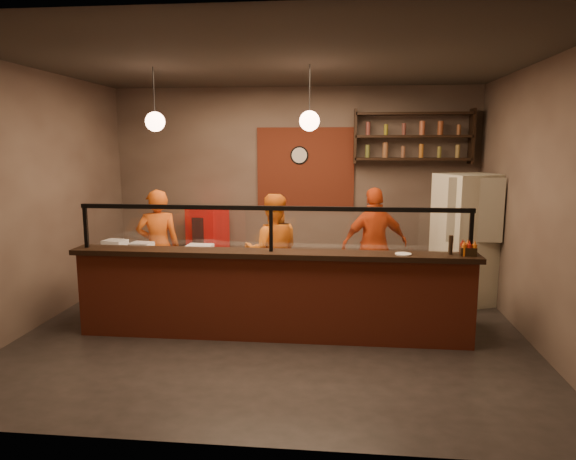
# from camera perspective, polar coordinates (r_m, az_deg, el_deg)

# --- Properties ---
(floor) EXTENTS (6.00, 6.00, 0.00)m
(floor) POSITION_cam_1_polar(r_m,az_deg,el_deg) (6.49, -1.46, -11.03)
(floor) COLOR black
(floor) RESTS_ON ground
(ceiling) EXTENTS (6.00, 6.00, 0.00)m
(ceiling) POSITION_cam_1_polar(r_m,az_deg,el_deg) (6.15, -1.59, 18.15)
(ceiling) COLOR #332E27
(ceiling) RESTS_ON wall_back
(wall_back) EXTENTS (6.00, 0.00, 6.00)m
(wall_back) POSITION_cam_1_polar(r_m,az_deg,el_deg) (8.59, 0.62, 4.98)
(wall_back) COLOR #6A5A4E
(wall_back) RESTS_ON floor
(wall_left) EXTENTS (0.00, 5.00, 5.00)m
(wall_left) POSITION_cam_1_polar(r_m,az_deg,el_deg) (7.15, -26.16, 3.11)
(wall_left) COLOR #6A5A4E
(wall_left) RESTS_ON floor
(wall_right) EXTENTS (0.00, 5.00, 5.00)m
(wall_right) POSITION_cam_1_polar(r_m,az_deg,el_deg) (6.46, 25.94, 2.55)
(wall_right) COLOR #6A5A4E
(wall_right) RESTS_ON floor
(wall_front) EXTENTS (6.00, 0.00, 6.00)m
(wall_front) POSITION_cam_1_polar(r_m,az_deg,el_deg) (3.68, -6.53, -1.10)
(wall_front) COLOR #6A5A4E
(wall_front) RESTS_ON floor
(brick_patch) EXTENTS (1.60, 0.04, 1.30)m
(brick_patch) POSITION_cam_1_polar(r_m,az_deg,el_deg) (8.53, 1.95, 6.96)
(brick_patch) COLOR #933720
(brick_patch) RESTS_ON wall_back
(service_counter) EXTENTS (4.60, 0.25, 1.00)m
(service_counter) POSITION_cam_1_polar(r_m,az_deg,el_deg) (6.05, -1.85, -7.57)
(service_counter) COLOR #933720
(service_counter) RESTS_ON floor
(counter_ledge) EXTENTS (4.70, 0.37, 0.06)m
(counter_ledge) POSITION_cam_1_polar(r_m,az_deg,el_deg) (5.91, -1.87, -2.66)
(counter_ledge) COLOR black
(counter_ledge) RESTS_ON service_counter
(worktop_cabinet) EXTENTS (4.60, 0.75, 0.85)m
(worktop_cabinet) POSITION_cam_1_polar(r_m,az_deg,el_deg) (6.54, -1.25, -6.93)
(worktop_cabinet) COLOR gray
(worktop_cabinet) RESTS_ON floor
(worktop) EXTENTS (4.60, 0.75, 0.05)m
(worktop) POSITION_cam_1_polar(r_m,az_deg,el_deg) (6.43, -1.27, -3.08)
(worktop) COLOR silver
(worktop) RESTS_ON worktop_cabinet
(sneeze_guard) EXTENTS (4.50, 0.05, 0.52)m
(sneeze_guard) POSITION_cam_1_polar(r_m,az_deg,el_deg) (5.85, -1.89, 0.60)
(sneeze_guard) COLOR white
(sneeze_guard) RESTS_ON counter_ledge
(wall_shelving) EXTENTS (1.84, 0.28, 0.85)m
(wall_shelving) POSITION_cam_1_polar(r_m,az_deg,el_deg) (8.42, 13.70, 10.07)
(wall_shelving) COLOR black
(wall_shelving) RESTS_ON wall_back
(wall_clock) EXTENTS (0.30, 0.04, 0.30)m
(wall_clock) POSITION_cam_1_polar(r_m,az_deg,el_deg) (8.52, 1.28, 8.30)
(wall_clock) COLOR black
(wall_clock) RESTS_ON wall_back
(pendant_left) EXTENTS (0.24, 0.24, 0.77)m
(pendant_left) POSITION_cam_1_polar(r_m,az_deg,el_deg) (6.64, -14.55, 11.59)
(pendant_left) COLOR black
(pendant_left) RESTS_ON ceiling
(pendant_right) EXTENTS (0.24, 0.24, 0.77)m
(pendant_right) POSITION_cam_1_polar(r_m,az_deg,el_deg) (6.25, 2.40, 12.03)
(pendant_right) COLOR black
(pendant_right) RESTS_ON ceiling
(cook_left) EXTENTS (0.70, 0.57, 1.65)m
(cook_left) POSITION_cam_1_polar(r_m,az_deg,el_deg) (7.57, -14.21, -1.83)
(cook_left) COLOR #CC5113
(cook_left) RESTS_ON floor
(cook_mid) EXTENTS (0.87, 0.72, 1.61)m
(cook_mid) POSITION_cam_1_polar(r_m,az_deg,el_deg) (7.13, -1.75, -2.41)
(cook_mid) COLOR #C45D12
(cook_mid) RESTS_ON floor
(cook_right) EXTENTS (1.05, 0.64, 1.67)m
(cook_right) POSITION_cam_1_polar(r_m,az_deg,el_deg) (7.58, 9.61, -1.61)
(cook_right) COLOR #CC4113
(cook_right) RESTS_ON floor
(fridge) EXTENTS (1.00, 0.97, 1.87)m
(fridge) POSITION_cam_1_polar(r_m,az_deg,el_deg) (7.79, 19.27, -0.97)
(fridge) COLOR beige
(fridge) RESTS_ON floor
(red_cooler) EXTENTS (0.67, 0.64, 1.26)m
(red_cooler) POSITION_cam_1_polar(r_m,az_deg,el_deg) (8.62, -8.87, -1.64)
(red_cooler) COLOR red
(red_cooler) RESTS_ON floor
(pizza_dough) EXTENTS (0.65, 0.65, 0.01)m
(pizza_dough) POSITION_cam_1_polar(r_m,az_deg,el_deg) (6.47, 2.74, -2.73)
(pizza_dough) COLOR beige
(pizza_dough) RESTS_ON worktop
(prep_tub_a) EXTENTS (0.32, 0.27, 0.14)m
(prep_tub_a) POSITION_cam_1_polar(r_m,az_deg,el_deg) (7.10, -18.66, -1.61)
(prep_tub_a) COLOR silver
(prep_tub_a) RESTS_ON worktop
(prep_tub_b) EXTENTS (0.29, 0.24, 0.13)m
(prep_tub_b) POSITION_cam_1_polar(r_m,az_deg,el_deg) (6.85, -15.96, -1.88)
(prep_tub_b) COLOR silver
(prep_tub_b) RESTS_ON worktop
(prep_tub_c) EXTENTS (0.32, 0.26, 0.15)m
(prep_tub_c) POSITION_cam_1_polar(r_m,az_deg,el_deg) (6.41, -9.80, -2.33)
(prep_tub_c) COLOR silver
(prep_tub_c) RESTS_ON worktop
(rolling_pin) EXTENTS (0.35, 0.11, 0.06)m
(rolling_pin) POSITION_cam_1_polar(r_m,az_deg,el_deg) (6.66, -10.12, -2.30)
(rolling_pin) COLOR yellow
(rolling_pin) RESTS_ON worktop
(condiment_caddy) EXTENTS (0.18, 0.14, 0.09)m
(condiment_caddy) POSITION_cam_1_polar(r_m,az_deg,el_deg) (6.01, 19.39, -2.24)
(condiment_caddy) COLOR black
(condiment_caddy) RESTS_ON counter_ledge
(pepper_mill) EXTENTS (0.05, 0.05, 0.22)m
(pepper_mill) POSITION_cam_1_polar(r_m,az_deg,el_deg) (6.00, 17.63, -1.59)
(pepper_mill) COLOR black
(pepper_mill) RESTS_ON counter_ledge
(small_plate) EXTENTS (0.24, 0.24, 0.01)m
(small_plate) POSITION_cam_1_polar(r_m,az_deg,el_deg) (5.87, 12.68, -2.62)
(small_plate) COLOR silver
(small_plate) RESTS_ON counter_ledge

